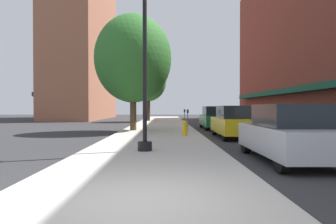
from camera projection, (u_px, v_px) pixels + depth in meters
The scene contains 13 objects.
ground_plane at pixel (212, 128), 22.71m from camera, with size 90.00×90.00×0.00m, color #2D2D30.
sidewalk_slab at pixel (160, 127), 23.68m from camera, with size 4.80×50.00×0.12m, color #B7B2A8.
building_right_brick at pixel (329, 24), 26.65m from camera, with size 6.80×40.00×18.11m.
building_far_background at pixel (83, 41), 41.45m from camera, with size 6.80×18.00×21.61m.
lamppost at pixel (145, 59), 9.97m from camera, with size 0.48×0.48×5.90m.
fire_hydrant at pixel (185, 128), 15.25m from camera, with size 0.33×0.26×0.79m.
parking_meter_near at pixel (185, 115), 25.51m from camera, with size 0.14×0.09×1.31m.
parking_meter_far at pixel (188, 116), 21.84m from camera, with size 0.14×0.09×1.31m.
tree_near at pixel (148, 81), 32.83m from camera, with size 3.98×3.98×6.73m.
tree_mid at pixel (133, 59), 19.05m from camera, with size 4.89×4.89×7.39m.
car_silver at pixel (288, 134), 8.66m from camera, with size 1.80×4.30×1.66m.
car_yellow at pixel (234, 122), 15.46m from camera, with size 1.80×4.30×1.66m.
car_green at pixel (215, 118), 21.70m from camera, with size 1.80×4.30×1.66m.
Camera 1 is at (0.46, -4.67, 1.56)m, focal length 31.97 mm.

